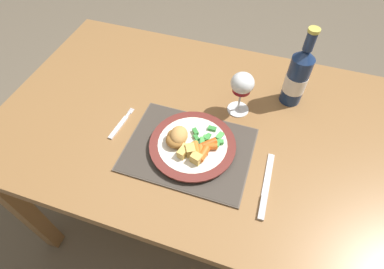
{
  "coord_description": "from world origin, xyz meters",
  "views": [
    {
      "loc": [
        0.15,
        -0.62,
        1.49
      ],
      "look_at": [
        -0.03,
        -0.1,
        0.78
      ],
      "focal_mm": 28.0,
      "sensor_mm": 36.0,
      "label": 1
    }
  ],
  "objects_px": {
    "dining_table": "(208,138)",
    "fork": "(120,125)",
    "dinner_plate": "(193,145)",
    "bottle": "(297,77)",
    "wine_glass": "(242,85)",
    "table_knife": "(265,191)"
  },
  "relations": [
    {
      "from": "dining_table",
      "to": "fork",
      "type": "relative_size",
      "value": 10.01
    },
    {
      "from": "dinner_plate",
      "to": "bottle",
      "type": "distance_m",
      "value": 0.41
    },
    {
      "from": "wine_glass",
      "to": "dining_table",
      "type": "bearing_deg",
      "value": -132.64
    },
    {
      "from": "dinner_plate",
      "to": "dining_table",
      "type": "bearing_deg",
      "value": 80.84
    },
    {
      "from": "dining_table",
      "to": "table_knife",
      "type": "distance_m",
      "value": 0.31
    },
    {
      "from": "wine_glass",
      "to": "bottle",
      "type": "xyz_separation_m",
      "value": [
        0.16,
        0.1,
        -0.01
      ]
    },
    {
      "from": "fork",
      "to": "dinner_plate",
      "type": "bearing_deg",
      "value": -2.7
    },
    {
      "from": "dining_table",
      "to": "bottle",
      "type": "xyz_separation_m",
      "value": [
        0.24,
        0.19,
        0.19
      ]
    },
    {
      "from": "dinner_plate",
      "to": "fork",
      "type": "bearing_deg",
      "value": 177.3
    },
    {
      "from": "dining_table",
      "to": "table_knife",
      "type": "height_order",
      "value": "table_knife"
    },
    {
      "from": "table_knife",
      "to": "bottle",
      "type": "relative_size",
      "value": 0.77
    },
    {
      "from": "dining_table",
      "to": "fork",
      "type": "bearing_deg",
      "value": -158.64
    },
    {
      "from": "wine_glass",
      "to": "bottle",
      "type": "relative_size",
      "value": 0.55
    },
    {
      "from": "fork",
      "to": "wine_glass",
      "type": "distance_m",
      "value": 0.41
    },
    {
      "from": "table_knife",
      "to": "wine_glass",
      "type": "height_order",
      "value": "wine_glass"
    },
    {
      "from": "dining_table",
      "to": "bottle",
      "type": "relative_size",
      "value": 5.05
    },
    {
      "from": "table_knife",
      "to": "bottle",
      "type": "height_order",
      "value": "bottle"
    },
    {
      "from": "fork",
      "to": "table_knife",
      "type": "xyz_separation_m",
      "value": [
        0.49,
        -0.09,
        0.0
      ]
    },
    {
      "from": "dining_table",
      "to": "dinner_plate",
      "type": "bearing_deg",
      "value": -99.16
    },
    {
      "from": "dining_table",
      "to": "bottle",
      "type": "height_order",
      "value": "bottle"
    },
    {
      "from": "bottle",
      "to": "dinner_plate",
      "type": "bearing_deg",
      "value": -129.97
    },
    {
      "from": "dinner_plate",
      "to": "bottle",
      "type": "bearing_deg",
      "value": 50.03
    }
  ]
}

